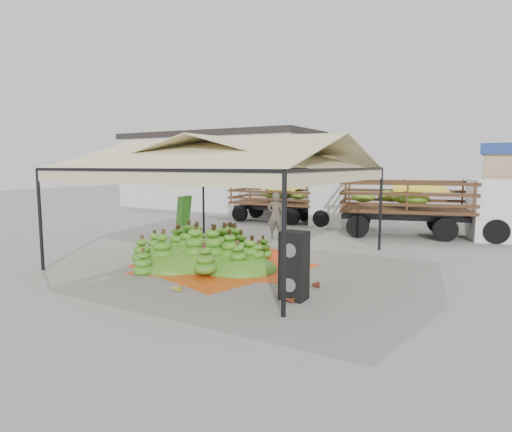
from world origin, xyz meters
The scene contains 17 objects.
ground centered at (0.00, 0.00, 0.00)m, with size 90.00×90.00×0.00m, color slate.
canopy_tent centered at (0.00, 0.00, 3.30)m, with size 8.10×8.10×4.00m.
building_white centered at (-10.00, 14.00, 2.71)m, with size 14.30×6.30×5.40m.
tarp_left centered at (0.11, -0.33, 0.01)m, with size 4.68×4.46×0.01m, color red.
tarp_right centered at (0.39, -0.87, 0.01)m, with size 4.20×4.41×0.01m, color orange.
banana_heap centered at (-0.41, -0.81, 0.62)m, with size 5.78×4.75×1.24m, color #3D821B.
hand_yellow_a centered at (-0.84, -1.20, 0.10)m, with size 0.42×0.35×0.19m, color gold.
hand_yellow_b centered at (0.84, -3.70, 0.11)m, with size 0.48×0.39×0.22m, color gold.
hand_red_a centered at (3.69, -3.07, 0.09)m, with size 0.40×0.33×0.18m, color #572413.
hand_red_b centered at (3.70, -1.70, 0.11)m, with size 0.49×0.40×0.22m, color #5E2015.
hand_green centered at (0.76, -1.18, 0.09)m, with size 0.41×0.34×0.19m, color #3F7B19.
hanging_bunches centered at (0.77, 1.10, 2.62)m, with size 4.74×0.24×0.20m.
speaker_stack centered at (3.70, -2.84, 0.80)m, with size 0.58×0.51×1.61m.
banana_leaves centered at (-3.62, 2.22, 0.00)m, with size 0.96×1.36×3.70m, color #1D6F1D, non-canonical shape.
vendor centered at (-0.50, 4.42, 0.98)m, with size 0.71×0.47×1.96m, color gray.
truck_left centered at (-1.94, 9.40, 1.37)m, with size 6.57×2.48×2.23m.
truck_right centered at (5.33, 8.19, 1.55)m, with size 7.71×4.17×2.51m.
Camera 1 is at (7.74, -11.69, 3.12)m, focal length 30.00 mm.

